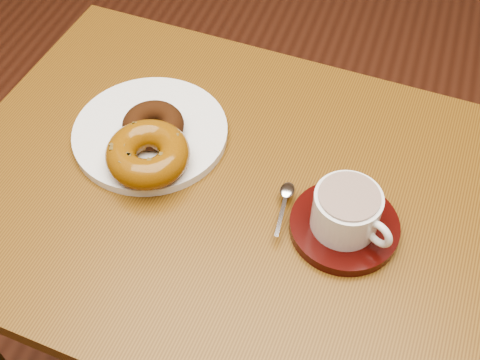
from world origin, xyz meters
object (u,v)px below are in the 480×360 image
(coffee_cup, at_px, (347,211))
(cafe_table, at_px, (229,232))
(saucer, at_px, (344,226))
(donut_plate, at_px, (150,133))

(coffee_cup, bearing_deg, cafe_table, -160.68)
(cafe_table, bearing_deg, saucer, -4.00)
(cafe_table, height_order, donut_plate, donut_plate)
(donut_plate, bearing_deg, saucer, -13.52)
(donut_plate, height_order, saucer, saucer)
(saucer, relative_size, coffee_cup, 1.33)
(cafe_table, relative_size, donut_plate, 3.59)
(cafe_table, xyz_separation_m, coffee_cup, (0.18, -0.03, 0.18))
(saucer, height_order, coffee_cup, coffee_cup)
(cafe_table, height_order, saucer, saucer)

